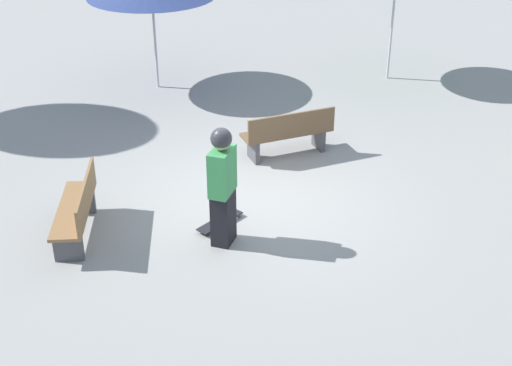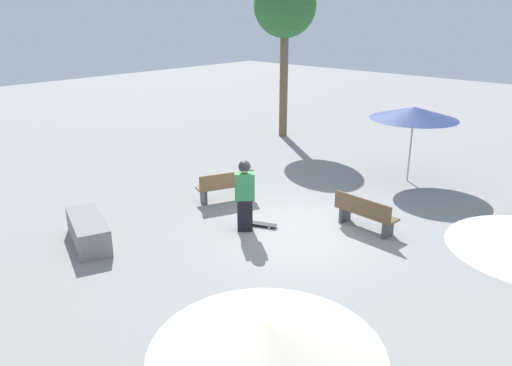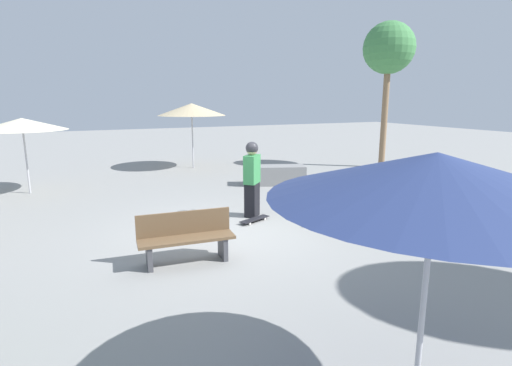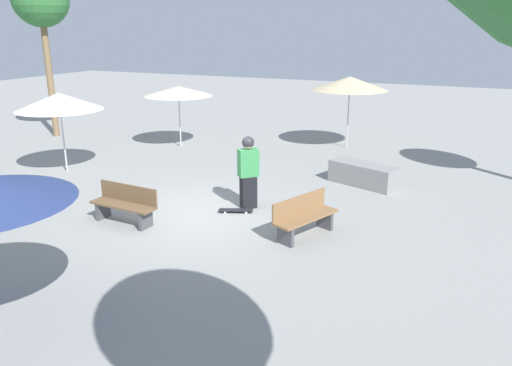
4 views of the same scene
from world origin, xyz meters
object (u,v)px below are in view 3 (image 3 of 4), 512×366
object	(u,v)px
skater_main	(252,177)
bench_far	(186,238)
concrete_ledge	(275,175)
palm_tree_right	(389,50)
shade_umbrella_cream	(22,124)
bench_near	(342,201)
shade_umbrella_tan	(192,109)
skateboard	(255,219)
shade_umbrella_navy	(436,176)

from	to	relation	value
skater_main	bench_far	world-z (taller)	skater_main
skater_main	concrete_ledge	size ratio (longest dim) A/B	0.87
concrete_ledge	palm_tree_right	size ratio (longest dim) A/B	0.36
skater_main	shade_umbrella_cream	xyz separation A→B (m)	(-4.83, -4.99, 1.06)
bench_near	bench_far	world-z (taller)	same
bench_near	shade_umbrella_tan	world-z (taller)	shade_umbrella_tan
skateboard	palm_tree_right	xyz separation A→B (m)	(-4.57, 7.71, 4.48)
skater_main	shade_umbrella_cream	bearing A→B (deg)	-89.57
skateboard	bench_far	xyz separation A→B (m)	(1.56, -1.98, 0.37)
skater_main	skateboard	size ratio (longest dim) A/B	2.16
shade_umbrella_cream	shade_umbrella_tan	size ratio (longest dim) A/B	0.91
skater_main	palm_tree_right	bearing A→B (deg)	163.14
concrete_ledge	bench_far	xyz separation A→B (m)	(4.93, -4.24, 0.12)
bench_near	shade_umbrella_navy	distance (m)	6.10
skater_main	concrete_ledge	distance (m)	3.69
skater_main	shade_umbrella_cream	world-z (taller)	shade_umbrella_cream
concrete_ledge	bench_near	world-z (taller)	bench_near
bench_near	skater_main	bearing A→B (deg)	-98.58
palm_tree_right	shade_umbrella_tan	bearing A→B (deg)	-113.22
shade_umbrella_cream	shade_umbrella_tan	xyz separation A→B (m)	(-2.31, 5.58, 0.29)
shade_umbrella_cream	skateboard	bearing A→B (deg)	42.73
bench_near	shade_umbrella_navy	bearing A→B (deg)	-7.94
bench_near	shade_umbrella_navy	world-z (taller)	shade_umbrella_navy
bench_near	bench_far	xyz separation A→B (m)	(0.93, -3.89, 0.00)
skater_main	shade_umbrella_cream	size ratio (longest dim) A/B	0.73
shade_umbrella_cream	palm_tree_right	xyz separation A→B (m)	(0.69, 12.58, 2.53)
palm_tree_right	skater_main	bearing A→B (deg)	-61.37
bench_far	palm_tree_right	distance (m)	12.18
shade_umbrella_cream	shade_umbrella_navy	bearing A→B (deg)	19.28
shade_umbrella_navy	shade_umbrella_tan	world-z (taller)	shade_umbrella_tan
concrete_ledge	bench_near	distance (m)	4.02
shade_umbrella_cream	shade_umbrella_tan	distance (m)	6.05
bench_far	shade_umbrella_navy	distance (m)	4.57
shade_umbrella_navy	palm_tree_right	distance (m)	13.69
bench_far	shade_umbrella_navy	xyz separation A→B (m)	(4.13, 0.95, 1.72)
shade_umbrella_navy	bench_near	bearing A→B (deg)	149.82
skater_main	bench_far	distance (m)	2.94
bench_near	palm_tree_right	size ratio (longest dim) A/B	0.29
bench_far	shade_umbrella_tan	world-z (taller)	shade_umbrella_tan
concrete_ledge	bench_far	distance (m)	6.50
concrete_ledge	shade_umbrella_tan	distance (m)	4.90
concrete_ledge	palm_tree_right	distance (m)	7.01
shade_umbrella_tan	skater_main	bearing A→B (deg)	-4.74
skateboard	palm_tree_right	distance (m)	10.02
skateboard	shade_umbrella_navy	world-z (taller)	shade_umbrella_navy
shade_umbrella_tan	skateboard	bearing A→B (deg)	-5.43
skateboard	shade_umbrella_navy	xyz separation A→B (m)	(5.69, -1.03, 2.08)
concrete_ledge	shade_umbrella_navy	bearing A→B (deg)	-19.97
skater_main	bench_far	xyz separation A→B (m)	(1.99, -2.11, -0.52)
bench_near	shade_umbrella_tan	xyz separation A→B (m)	(-8.20, -1.19, 1.88)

